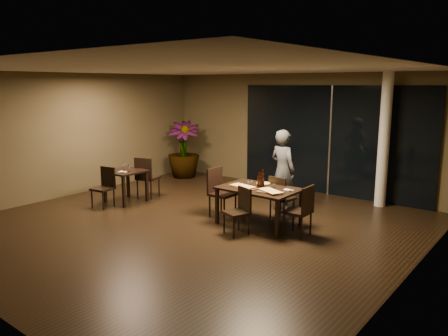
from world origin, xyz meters
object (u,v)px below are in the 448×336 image
(chair_side_far, at_px, (146,175))
(diner, at_px, (283,171))
(main_table, at_px, (259,191))
(bottle_c, at_px, (263,178))
(bottle_b, at_px, (260,180))
(chair_main_left, at_px, (219,189))
(chair_main_far, at_px, (280,196))
(chair_side_near, at_px, (105,185))
(potted_plant, at_px, (184,149))
(bottle_a, at_px, (259,180))
(chair_main_right, at_px, (302,208))
(chair_main_near, at_px, (240,208))
(side_table, at_px, (126,176))

(chair_side_far, xyz_separation_m, diner, (3.16, 1.09, 0.33))
(main_table, bearing_deg, bottle_c, 96.37)
(bottle_b, bearing_deg, chair_main_left, -178.19)
(chair_main_far, distance_m, chair_side_near, 3.94)
(main_table, height_order, diner, diner)
(bottle_c, bearing_deg, potted_plant, 152.37)
(diner, height_order, bottle_b, diner)
(chair_main_far, distance_m, potted_plant, 4.78)
(main_table, relative_size, chair_main_left, 1.48)
(chair_side_near, height_order, bottle_a, bottle_a)
(bottle_b, bearing_deg, chair_main_far, 76.87)
(main_table, distance_m, chair_main_far, 0.61)
(chair_side_near, bearing_deg, chair_main_right, 3.69)
(chair_main_near, bearing_deg, chair_side_near, -153.75)
(chair_main_far, height_order, chair_main_right, chair_main_right)
(main_table, xyz_separation_m, chair_main_near, (0.01, -0.63, -0.19))
(chair_main_near, height_order, potted_plant, potted_plant)
(main_table, bearing_deg, diner, 97.33)
(potted_plant, xyz_separation_m, bottle_b, (4.28, -2.35, 0.08))
(side_table, xyz_separation_m, diner, (3.25, 1.63, 0.27))
(bottle_b, bearing_deg, chair_side_near, -162.88)
(chair_main_right, bearing_deg, chair_main_near, -60.19)
(chair_main_left, relative_size, bottle_c, 3.00)
(chair_side_near, bearing_deg, potted_plant, 94.56)
(potted_plant, bearing_deg, diner, -16.78)
(chair_main_far, xyz_separation_m, bottle_a, (-0.18, -0.51, 0.39))
(chair_main_near, relative_size, bottle_a, 3.01)
(potted_plant, bearing_deg, chair_main_left, -35.96)
(chair_main_far, bearing_deg, chair_main_left, 32.06)
(side_table, relative_size, chair_side_far, 0.80)
(side_table, xyz_separation_m, bottle_b, (3.41, 0.53, 0.28))
(side_table, xyz_separation_m, chair_side_far, (0.09, 0.54, -0.06))
(chair_main_left, xyz_separation_m, chair_side_far, (-2.32, 0.05, -0.01))
(chair_main_left, bearing_deg, side_table, 101.45)
(chair_main_far, bearing_deg, chair_side_near, 29.22)
(chair_main_left, bearing_deg, chair_main_near, -122.38)
(diner, distance_m, bottle_c, 0.99)
(bottle_a, bearing_deg, chair_main_near, -85.84)
(bottle_c, bearing_deg, diner, 97.48)
(chair_main_far, xyz_separation_m, chair_main_left, (-1.13, -0.57, 0.06))
(chair_side_far, bearing_deg, main_table, 162.63)
(main_table, xyz_separation_m, chair_main_left, (-0.99, -0.01, -0.11))
(chair_main_far, bearing_deg, chair_side_far, 13.74)
(bottle_b, bearing_deg, main_table, -116.88)
(chair_main_right, relative_size, bottle_c, 2.80)
(bottle_a, relative_size, bottle_b, 0.93)
(chair_main_near, height_order, diner, diner)
(chair_side_near, relative_size, bottle_a, 3.12)
(chair_side_far, relative_size, bottle_b, 3.25)
(main_table, relative_size, chair_main_near, 1.74)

